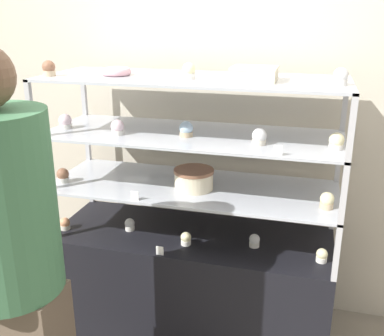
{
  "coord_description": "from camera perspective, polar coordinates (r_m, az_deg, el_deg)",
  "views": [
    {
      "loc": [
        0.55,
        -2.01,
        1.67
      ],
      "look_at": [
        0.0,
        0.0,
        0.95
      ],
      "focal_mm": 42.0,
      "sensor_mm": 36.0,
      "label": 1
    }
  ],
  "objects": [
    {
      "name": "ground_plane",
      "position": [
        2.67,
        0.0,
        -19.61
      ],
      "size": [
        20.0,
        20.0,
        0.0
      ],
      "primitive_type": "plane",
      "color": "gray"
    },
    {
      "name": "back_wall",
      "position": [
        2.51,
        2.49,
        10.58
      ],
      "size": [
        8.0,
        0.05,
        2.6
      ],
      "color": "beige",
      "rests_on": "ground_plane"
    },
    {
      "name": "display_base",
      "position": [
        2.5,
        0.0,
        -14.35
      ],
      "size": [
        1.42,
        0.53,
        0.59
      ],
      "color": "black",
      "rests_on": "ground_plane"
    },
    {
      "name": "display_riser_lower",
      "position": [
        2.24,
        0.0,
        -2.6
      ],
      "size": [
        1.42,
        0.53,
        0.27
      ],
      "color": "#B7B7BC",
      "rests_on": "display_base"
    },
    {
      "name": "display_riser_middle",
      "position": [
        2.16,
        0.0,
        4.01
      ],
      "size": [
        1.42,
        0.53,
        0.27
      ],
      "color": "#B7B7BC",
      "rests_on": "display_riser_lower"
    },
    {
      "name": "display_riser_upper",
      "position": [
        2.11,
        0.0,
        11.06
      ],
      "size": [
        1.42,
        0.53,
        0.27
      ],
      "color": "#B7B7BC",
      "rests_on": "display_riser_middle"
    },
    {
      "name": "layer_cake_centerpiece",
      "position": [
        2.18,
        0.23,
        -1.4
      ],
      "size": [
        0.2,
        0.2,
        0.1
      ],
      "color": "beige",
      "rests_on": "display_riser_lower"
    },
    {
      "name": "sheet_cake_frosted",
      "position": [
        2.01,
        7.91,
        11.78
      ],
      "size": [
        0.2,
        0.18,
        0.06
      ],
      "color": "beige",
      "rests_on": "display_riser_upper"
    },
    {
      "name": "cupcake_0",
      "position": [
        2.48,
        -15.82,
        -6.83
      ],
      "size": [
        0.05,
        0.05,
        0.07
      ],
      "color": "beige",
      "rests_on": "display_base"
    },
    {
      "name": "cupcake_1",
      "position": [
        2.4,
        -7.91,
        -7.13
      ],
      "size": [
        0.05,
        0.05,
        0.07
      ],
      "color": "white",
      "rests_on": "display_base"
    },
    {
      "name": "cupcake_2",
      "position": [
        2.24,
        -0.82,
        -8.96
      ],
      "size": [
        0.05,
        0.05,
        0.07
      ],
      "color": "white",
      "rests_on": "display_base"
    },
    {
      "name": "cupcake_3",
      "position": [
        2.24,
        7.93,
        -9.12
      ],
      "size": [
        0.05,
        0.05,
        0.07
      ],
      "color": "white",
      "rests_on": "display_base"
    },
    {
      "name": "cupcake_4",
      "position": [
        2.18,
        16.15,
        -10.63
      ],
      "size": [
        0.05,
        0.05,
        0.07
      ],
      "color": "white",
      "rests_on": "display_base"
    },
    {
      "name": "price_tag_0",
      "position": [
        2.16,
        -4.11,
        -10.43
      ],
      "size": [
        0.04,
        0.0,
        0.04
      ],
      "color": "white",
      "rests_on": "display_base"
    },
    {
      "name": "cupcake_5",
      "position": [
        2.36,
        -16.08,
        -0.95
      ],
      "size": [
        0.06,
        0.06,
        0.08
      ],
      "color": "white",
      "rests_on": "display_riser_lower"
    },
    {
      "name": "cupcake_6",
      "position": [
        2.06,
        16.76,
        -4.0
      ],
      "size": [
        0.06,
        0.06,
        0.08
      ],
      "color": "#CCB28C",
      "rests_on": "display_riser_lower"
    },
    {
      "name": "price_tag_1",
      "position": [
        2.08,
        -7.29,
        -3.52
      ],
      "size": [
        0.04,
        0.0,
        0.04
      ],
      "color": "white",
      "rests_on": "display_riser_lower"
    },
    {
      "name": "cupcake_7",
      "position": [
        2.34,
        -15.79,
        5.67
      ],
      "size": [
        0.06,
        0.06,
        0.07
      ],
      "color": "white",
      "rests_on": "display_riser_middle"
    },
    {
      "name": "cupcake_8",
      "position": [
        2.16,
        -9.43,
        5.07
      ],
      "size": [
        0.06,
        0.06,
        0.07
      ],
      "color": "white",
      "rests_on": "display_riser_middle"
    },
    {
      "name": "cupcake_9",
      "position": [
        2.1,
        -0.75,
        4.92
      ],
      "size": [
        0.06,
        0.06,
        0.07
      ],
      "color": "#CCB28C",
      "rests_on": "display_riser_middle"
    },
    {
      "name": "cupcake_10",
      "position": [
        1.99,
        8.53,
        3.91
      ],
      "size": [
        0.06,
        0.06,
        0.07
      ],
      "color": "beige",
      "rests_on": "display_riser_middle"
    },
    {
      "name": "cupcake_11",
      "position": [
        2.0,
        17.87,
        3.22
      ],
      "size": [
        0.06,
        0.06,
        0.07
      ],
      "color": "white",
      "rests_on": "display_riser_middle"
    },
    {
      "name": "price_tag_2",
      "position": [
        1.85,
        10.87,
        2.21
      ],
      "size": [
        0.04,
        0.0,
        0.04
      ],
      "color": "white",
      "rests_on": "display_riser_middle"
    },
    {
      "name": "cupcake_12",
      "position": [
        2.25,
        -17.72,
        11.93
      ],
      "size": [
        0.06,
        0.06,
        0.07
      ],
      "color": "#CCB28C",
      "rests_on": "display_riser_upper"
    },
    {
      "name": "cupcake_13",
      "position": [
        2.05,
        -0.32,
        12.19
      ],
      "size": [
        0.06,
        0.06,
        0.07
      ],
      "color": "white",
      "rests_on": "display_riser_upper"
    },
    {
      "name": "cupcake_14",
      "position": [
        1.95,
        18.35,
        10.9
      ],
      "size": [
        0.06,
        0.06,
        0.07
      ],
      "color": "white",
      "rests_on": "display_riser_upper"
    },
    {
      "name": "price_tag_3",
      "position": [
        1.88,
        -2.95,
        11.17
      ],
      "size": [
        0.04,
        0.0,
        0.04
      ],
      "color": "white",
      "rests_on": "display_riser_upper"
    },
    {
      "name": "donut_glazed",
      "position": [
        2.2,
        -9.6,
        12.01
      ],
      "size": [
        0.14,
        0.14,
        0.04
      ],
      "color": "#EFB2BC",
      "rests_on": "display_riser_upper"
    },
    {
      "name": "customer_figure",
      "position": [
        1.73,
        -22.28,
        -10.74
      ],
      "size": [
        0.37,
        0.37,
        1.59
      ],
      "color": "brown",
      "rests_on": "ground_plane"
    }
  ]
}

